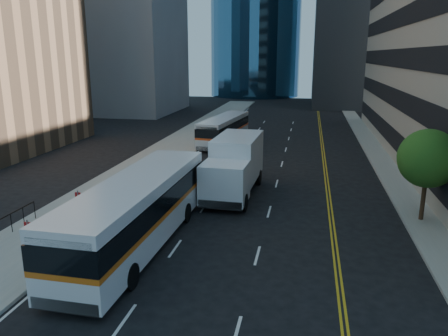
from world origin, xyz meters
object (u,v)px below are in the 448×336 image
bus_front (138,210)px  bus_rear (224,129)px  box_truck (234,165)px  street_tree (428,159)px

bus_front → bus_rear: 25.88m
bus_front → bus_rear: (-0.77, 25.87, -0.30)m
bus_rear → box_truck: bearing=-70.1°
street_tree → box_truck: (-11.12, 2.92, -1.64)m
bus_front → bus_rear: bus_front is taller
street_tree → bus_front: size_ratio=0.39×
street_tree → bus_rear: size_ratio=0.46×
street_tree → bus_front: 15.62m
box_truck → bus_rear: bearing=105.3°
street_tree → box_truck: size_ratio=0.64×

